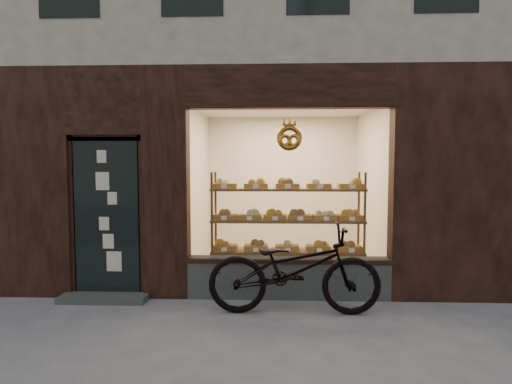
{
  "coord_description": "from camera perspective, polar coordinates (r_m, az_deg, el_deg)",
  "views": [
    {
      "loc": [
        0.2,
        -3.21,
        1.79
      ],
      "look_at": [
        0.02,
        2.0,
        1.45
      ],
      "focal_mm": 28.0,
      "sensor_mm": 36.0,
      "label": 1
    }
  ],
  "objects": [
    {
      "name": "ground",
      "position": [
        3.68,
        -1.53,
        -25.35
      ],
      "size": [
        90.0,
        90.0,
        0.0
      ],
      "primitive_type": "plane",
      "color": "#58585B"
    },
    {
      "name": "display_shelf",
      "position": [
        5.83,
        4.47,
        -5.2
      ],
      "size": [
        2.2,
        0.45,
        1.7
      ],
      "color": "brown",
      "rests_on": "ground"
    },
    {
      "name": "bicycle",
      "position": [
        4.92,
        5.46,
        -10.91
      ],
      "size": [
        2.08,
        0.73,
        1.09
      ],
      "primitive_type": "imported",
      "rotation": [
        0.0,
        0.0,
        1.57
      ],
      "color": "black",
      "rests_on": "ground"
    }
  ]
}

